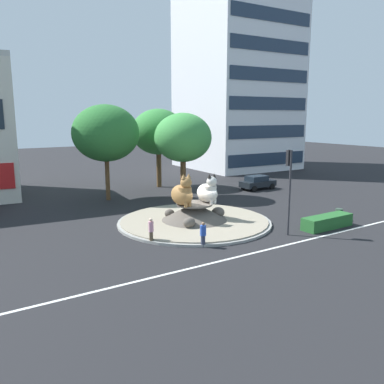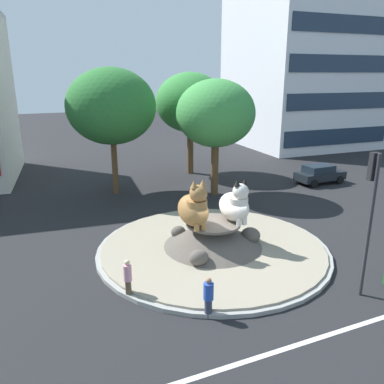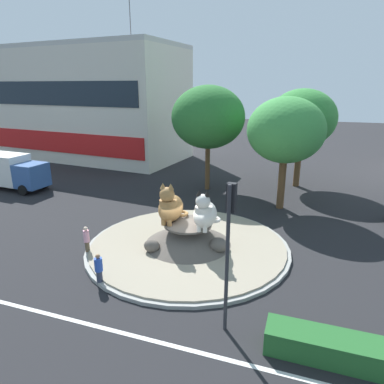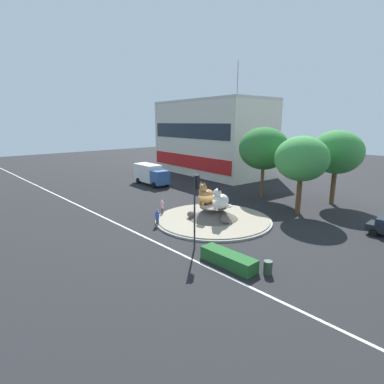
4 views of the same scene
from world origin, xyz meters
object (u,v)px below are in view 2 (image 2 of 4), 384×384
Objects in this scene: traffic_light_mast at (371,200)px; second_tree_near_tower at (190,103)px; cat_statue_white at (235,205)px; broadleaf_tree_behind_island at (111,107)px; cat_statue_tabby at (194,209)px; third_tree_left at (216,114)px; pedestrian_pink_shirt at (128,278)px; sedan_on_far_lane at (320,174)px; office_tower at (305,14)px; pedestrian_blue_shirt at (208,297)px.

traffic_light_mast is 21.22m from second_tree_near_tower.
broadleaf_tree_behind_island is at bearing -167.80° from cat_statue_white.
third_tree_left reaches higher than cat_statue_tabby.
cat_statue_tabby is 4.88m from pedestrian_pink_shirt.
pedestrian_pink_shirt is 0.40× the size of sedan_on_far_lane.
traffic_light_mast is at bearing -121.37° from office_tower.
third_tree_left is (6.64, -2.93, -0.49)m from broadleaf_tree_behind_island.
traffic_light_mast reaches higher than cat_statue_tabby.
sedan_on_far_lane is at bearing 119.75° from cat_statue_white.
office_tower is 3.40× the size of broadleaf_tree_behind_island.
second_tree_near_tower is 21.09m from pedestrian_pink_shirt.
cat_statue_tabby is at bearing -63.08° from pedestrian_blue_shirt.
office_tower reaches higher than traffic_light_mast.
cat_statue_white is 0.29× the size of third_tree_left.
sedan_on_far_lane is at bearing -96.71° from pedestrian_blue_shirt.
second_tree_near_tower is 5.50× the size of pedestrian_blue_shirt.
third_tree_left is at bearing -23.83° from broadleaf_tree_behind_island.
cat_statue_tabby is 5.37m from pedestrian_blue_shirt.
broadleaf_tree_behind_island is 17.06m from sedan_on_far_lane.
second_tree_near_tower is 2.14× the size of sedan_on_far_lane.
pedestrian_blue_shirt is (-1.56, -4.89, -1.56)m from cat_statue_tabby.
office_tower reaches higher than third_tree_left.
second_tree_near_tower is at bearing -104.14° from pedestrian_pink_shirt.
cat_statue_white is 6.59m from pedestrian_pink_shirt.
cat_statue_white is 0.41× the size of traffic_light_mast.
cat_statue_white is 6.40m from traffic_light_mast.
third_tree_left is (0.69, 14.50, 1.87)m from traffic_light_mast.
traffic_light_mast is (4.69, -5.85, 1.58)m from cat_statue_tabby.
broadleaf_tree_behind_island is (-1.26, 11.58, 3.94)m from cat_statue_tabby.
pedestrian_blue_shirt reaches higher than sedan_on_far_lane.
broadleaf_tree_behind_island is at bearing -154.14° from second_tree_near_tower.
traffic_light_mast is 3.64× the size of pedestrian_blue_shirt.
broadleaf_tree_behind_island reaches higher than pedestrian_blue_shirt.
office_tower is (24.79, 24.50, 12.89)m from cat_statue_tabby.
cat_statue_tabby is at bearing -83.81° from broadleaf_tree_behind_island.
pedestrian_pink_shirt is at bearing -0.79° from pedestrian_blue_shirt.
second_tree_near_tower is (7.49, 3.63, -0.18)m from broadleaf_tree_behind_island.
cat_statue_tabby is at bearing -133.19° from office_tower.
office_tower is 19.33× the size of pedestrian_blue_shirt.
third_tree_left is 5.20× the size of pedestrian_blue_shirt.
pedestrian_pink_shirt is at bearing 76.57° from traffic_light_mast.
cat_statue_white is at bearing -110.29° from third_tree_left.
third_tree_left is at bearing 156.04° from cat_statue_white.
broadleaf_tree_behind_island is 1.03× the size of second_tree_near_tower.
sedan_on_far_lane is at bearing -134.74° from pedestrian_pink_shirt.
pedestrian_pink_shirt is 21.14m from sedan_on_far_lane.
cat_statue_white is at bearing -148.12° from sedan_on_far_lane.
office_tower is 24.30m from sedan_on_far_lane.
cat_statue_white reaches higher than pedestrian_blue_shirt.
pedestrian_pink_shirt is at bearing -100.64° from broadleaf_tree_behind_island.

